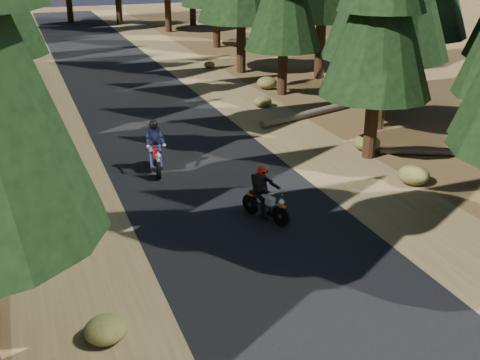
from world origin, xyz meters
The scene contains 9 objects.
ground centered at (0.00, 0.00, 0.00)m, with size 120.00×120.00×0.00m, color #4E351C.
road centered at (0.00, 5.00, 0.01)m, with size 6.00×100.00×0.01m, color black.
shoulder_l centered at (-4.60, 5.00, 0.00)m, with size 3.20×100.00×0.01m, color brown.
shoulder_r centered at (4.60, 5.00, 0.00)m, with size 3.20×100.00×0.01m, color brown.
log_near centered at (6.16, 9.79, 0.16)m, with size 0.32×0.32×4.98m, color #4C4233.
log_far centered at (8.38, 3.83, 0.12)m, with size 0.24×0.24×3.89m, color #4C4233.
understory_shrubs centered at (0.69, 7.70, 0.28)m, with size 15.79×32.74×0.65m.
rider_lead centered at (0.58, 1.03, 0.53)m, with size 1.21×1.81×1.56m.
rider_follow centered at (-1.42, 5.72, 0.59)m, with size 0.80×2.02×1.75m.
Camera 1 is at (-5.42, -12.92, 7.34)m, focal length 45.00 mm.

